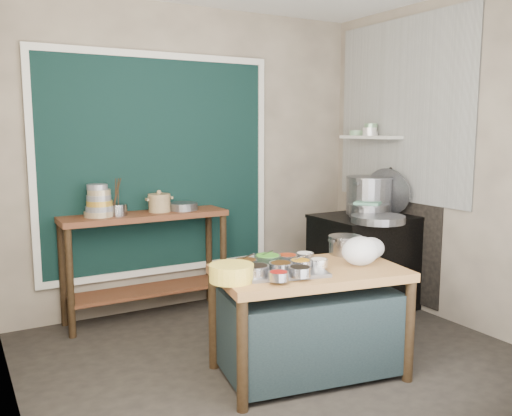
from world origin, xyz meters
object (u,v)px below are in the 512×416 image
yellow_basin (232,273)px  back_counter (146,266)px  stove_block (365,263)px  prep_table (309,322)px  utensil_cup (118,210)px  stock_pot (369,195)px  condiment_tray (283,271)px  steamer (369,210)px  saucepan (345,245)px  ceramic_crock (159,204)px

yellow_basin → back_counter: bearing=90.2°
stove_block → yellow_basin: bearing=-153.8°
prep_table → utensil_cup: 1.94m
utensil_cup → stock_pot: size_ratio=0.36×
condiment_tray → steamer: (1.48, 0.87, 0.18)m
yellow_basin → steamer: (1.86, 0.87, 0.14)m
condiment_tray → saucepan: size_ratio=2.06×
steamer → condiment_tray: bearing=-149.6°
prep_table → condiment_tray: bearing=-167.5°
saucepan → ceramic_crock: ceramic_crock is taller
saucepan → utensil_cup: bearing=127.8°
saucepan → stock_pot: stock_pot is taller
back_counter → yellow_basin: (0.01, -1.66, 0.33)m
condiment_tray → utensil_cup: utensil_cup is taller
prep_table → yellow_basin: yellow_basin is taller
saucepan → steamer: size_ratio=0.66×
yellow_basin → saucepan: bearing=12.1°
back_counter → condiment_tray: 1.73m
prep_table → utensil_cup: size_ratio=7.64×
ceramic_crock → stove_block: bearing=-22.9°
prep_table → saucepan: bearing=34.4°
saucepan → ceramic_crock: bearing=117.8°
steamer → prep_table: bearing=-145.8°
back_counter → stove_block: (1.90, -0.73, -0.05)m
yellow_basin → utensil_cup: (-0.25, 1.64, 0.20)m
stock_pot → stove_block: bearing=-138.8°
condiment_tray → stock_pot: (1.59, 1.00, 0.30)m
stove_block → stock_pot: 0.64m
stove_block → yellow_basin: size_ratio=3.24×
saucepan → ceramic_crock: (-0.94, 1.44, 0.20)m
stove_block → yellow_basin: yellow_basin is taller
ceramic_crock → stock_pot: size_ratio=0.46×
prep_table → utensil_cup: utensil_cup is taller
stove_block → yellow_basin: (-1.89, -0.93, 0.38)m
condiment_tray → ceramic_crock: ceramic_crock is taller
prep_table → ceramic_crock: 1.84m
back_counter → stove_block: 2.04m
ceramic_crock → stock_pot: (1.84, -0.67, 0.04)m
steamer → stock_pot: bearing=48.9°
back_counter → yellow_basin: back_counter is taller
stove_block → back_counter: bearing=159.0°
yellow_basin → condiment_tray: bearing=0.0°
back_counter → ceramic_crock: 0.56m
stock_pot → ceramic_crock: bearing=159.8°
condiment_tray → saucepan: bearing=18.4°
back_counter → ceramic_crock: size_ratio=6.98×
condiment_tray → steamer: steamer is taller
yellow_basin → stock_pot: 2.22m
stove_block → steamer: bearing=-120.5°
condiment_tray → stock_pot: bearing=32.1°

